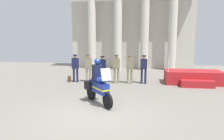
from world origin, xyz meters
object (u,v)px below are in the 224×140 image
Objects in this scene: reviewing_stand at (193,78)px; officer_in_row_3 at (116,66)px; officer_in_row_0 at (75,66)px; officer_in_row_5 at (144,67)px; officer_in_row_2 at (103,67)px; officer_in_row_4 at (130,67)px; motorcycle_with_rider at (98,85)px; briefcase_on_ground at (69,79)px; officer_in_row_1 at (88,66)px.

reviewing_stand is 4.62m from officer_in_row_3.
officer_in_row_5 is (4.16, 0.11, 0.00)m from officer_in_row_0.
officer_in_row_4 is (1.66, -0.09, 0.02)m from officer_in_row_2.
officer_in_row_5 is at bearing -165.87° from officer_in_row_4.
reviewing_stand is 3.02m from officer_in_row_5.
reviewing_stand is 1.91× the size of officer_in_row_0.
officer_in_row_3 reaches higher than officer_in_row_2.
officer_in_row_0 is 4.46m from motorcycle_with_rider.
officer_in_row_0 is 1.68m from officer_in_row_2.
officer_in_row_4 reaches higher than officer_in_row_2.
briefcase_on_ground is (-7.50, -0.48, -0.19)m from reviewing_stand.
motorcycle_with_rider is (0.52, -4.00, -0.16)m from officer_in_row_2.
officer_in_row_0 reaches higher than officer_in_row_5.
reviewing_stand is 7.14m from officer_in_row_0.
officer_in_row_0 is 2.54m from officer_in_row_3.
officer_in_row_2 reaches higher than briefcase_on_ground.
officer_in_row_2 is 0.98× the size of officer_in_row_4.
officer_in_row_0 is 4.72× the size of briefcase_on_ground.
officer_in_row_4 is at bearing 0.72° from briefcase_on_ground.
officer_in_row_0 is 1.03× the size of officer_in_row_4.
motorcycle_with_rider is (-1.15, -3.91, -0.19)m from officer_in_row_4.
officer_in_row_2 is 0.94× the size of officer_in_row_3.
officer_in_row_3 is 4.77× the size of briefcase_on_ground.
officer_in_row_4 is at bearing -174.76° from officer_in_row_2.
officer_in_row_3 reaches higher than officer_in_row_4.
officer_in_row_0 is at bearing -176.28° from reviewing_stand.
reviewing_stand reaches higher than officer_in_row_4.
officer_in_row_2 is at bearing -166.79° from officer_in_row_1.
officer_in_row_5 is 4.71× the size of briefcase_on_ground.
officer_in_row_2 is 2.48m from officer_in_row_5.
motorcycle_with_rider reaches higher than officer_in_row_5.
motorcycle_with_rider is at bearing 105.66° from officer_in_row_2.
officer_in_row_1 is at bearing 13.21° from officer_in_row_2.
motorcycle_with_rider is (1.38, -3.93, -0.22)m from officer_in_row_1.
officer_in_row_3 is 1.04× the size of officer_in_row_4.
briefcase_on_ground is at bearing 12.05° from officer_in_row_2.
officer_in_row_0 is at bearing 8.46° from officer_in_row_3.
reviewing_stand reaches higher than officer_in_row_2.
officer_in_row_2 is 0.96× the size of officer_in_row_5.
officer_in_row_3 is at bearing 9.68° from officer_in_row_4.
reviewing_stand is 1.89× the size of officer_in_row_3.
officer_in_row_1 is at bearing 7.97° from officer_in_row_4.
officer_in_row_2 is 2.22m from briefcase_on_ground.
officer_in_row_5 is (1.62, 0.10, -0.01)m from officer_in_row_3.
officer_in_row_4 is at bearing 124.33° from motorcycle_with_rider.
motorcycle_with_rider reaches higher than officer_in_row_2.
officer_in_row_1 reaches higher than officer_in_row_2.
officer_in_row_2 is at bearing 3.75° from briefcase_on_ground.
officer_in_row_0 is 0.81m from officer_in_row_1.
reviewing_stand is at bearing -167.87° from officer_in_row_1.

